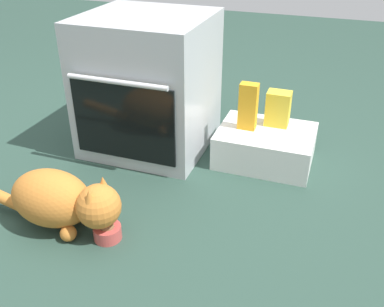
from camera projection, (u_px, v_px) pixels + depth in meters
ground at (127, 177)px, 2.14m from camera, size 8.00×8.00×0.00m
oven at (149, 84)px, 2.27m from camera, size 0.63×0.65×0.71m
pantry_cabinet at (265, 146)px, 2.24m from camera, size 0.48×0.38×0.18m
food_bowl at (107, 231)px, 1.73m from camera, size 0.11×0.11×0.08m
cat at (61, 200)px, 1.74m from camera, size 0.76×0.24×0.26m
juice_carton at (248, 106)px, 2.16m from camera, size 0.09×0.06×0.24m
snack_bag at (278, 109)px, 2.21m from camera, size 0.12×0.09×0.18m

